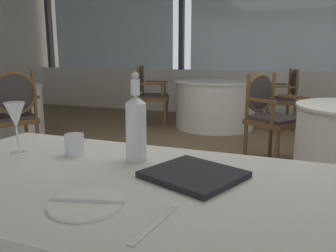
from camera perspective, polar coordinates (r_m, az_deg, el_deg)
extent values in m
plane|color=#756047|center=(2.93, 7.09, -10.88)|extent=(13.14, 13.14, 0.00)
cube|color=silver|center=(6.49, 15.52, 5.17)|extent=(10.05, 0.12, 0.85)
cube|color=silver|center=(7.49, -9.55, 15.43)|extent=(2.77, 0.02, 1.54)
cube|color=#333338|center=(8.38, -19.24, 14.54)|extent=(0.08, 0.14, 1.54)
cube|color=silver|center=(6.49, 16.14, 15.72)|extent=(2.77, 0.02, 1.54)
cube|color=#333338|center=(6.81, 2.29, 15.95)|extent=(0.08, 0.14, 1.54)
cube|color=silver|center=(1.14, -9.34, -8.99)|extent=(1.51, 0.84, 0.02)
cylinder|color=white|center=(0.96, -13.48, -12.53)|extent=(0.20, 0.20, 0.01)
cube|color=silver|center=(0.95, -13.50, -12.24)|extent=(0.20, 0.07, 0.00)
cube|color=silver|center=(0.83, -2.25, -16.15)|extent=(0.04, 0.21, 0.00)
cylinder|color=white|center=(1.29, -5.38, -1.01)|extent=(0.08, 0.08, 0.22)
cone|color=white|center=(1.26, -5.49, 4.49)|extent=(0.08, 0.08, 0.03)
cylinder|color=white|center=(1.26, -5.53, 6.52)|extent=(0.04, 0.04, 0.06)
sphere|color=silver|center=(1.26, -5.56, 8.43)|extent=(0.03, 0.03, 0.03)
cylinder|color=white|center=(1.53, -23.74, -4.07)|extent=(0.06, 0.06, 0.00)
cylinder|color=white|center=(1.51, -23.90, -2.18)|extent=(0.01, 0.01, 0.10)
cone|color=white|center=(1.50, -24.23, 1.65)|extent=(0.08, 0.08, 0.11)
cylinder|color=white|center=(1.42, -15.41, -2.98)|extent=(0.08, 0.08, 0.09)
cube|color=black|center=(1.13, 4.33, -8.11)|extent=(0.36, 0.35, 0.02)
cube|color=brown|center=(3.62, 17.48, 0.59)|extent=(0.64, 0.64, 0.05)
cube|color=#383333|center=(3.62, 17.52, 1.25)|extent=(0.59, 0.59, 0.04)
cylinder|color=brown|center=(3.72, 21.58, -3.21)|extent=(0.04, 0.04, 0.43)
cylinder|color=brown|center=(3.40, 17.77, -4.29)|extent=(0.04, 0.04, 0.43)
cylinder|color=brown|center=(3.95, 16.79, -2.05)|extent=(0.04, 0.04, 0.43)
cylinder|color=brown|center=(3.65, 12.84, -2.94)|extent=(0.04, 0.04, 0.43)
cylinder|color=brown|center=(3.86, 17.23, 5.10)|extent=(0.04, 0.04, 0.46)
cylinder|color=brown|center=(3.56, 13.20, 4.79)|extent=(0.04, 0.04, 0.46)
ellipsoid|color=#383333|center=(3.72, 15.14, 5.34)|extent=(0.26, 0.35, 0.39)
torus|color=brown|center=(3.72, 15.14, 5.34)|extent=(0.25, 0.35, 0.40)
cube|color=brown|center=(3.77, 20.31, 4.59)|extent=(0.32, 0.24, 0.03)
cylinder|color=brown|center=(3.71, 21.95, 2.64)|extent=(0.03, 0.03, 0.22)
cube|color=brown|center=(3.38, 15.36, 4.15)|extent=(0.32, 0.24, 0.03)
cylinder|color=brown|center=(3.31, 17.12, 1.96)|extent=(0.03, 0.03, 0.22)
cylinder|color=silver|center=(5.37, 7.96, 7.37)|extent=(1.26, 1.26, 0.02)
cylinder|color=silver|center=(5.41, 7.85, 3.50)|extent=(1.23, 1.23, 0.71)
cube|color=brown|center=(5.53, 18.01, 3.93)|extent=(0.57, 0.57, 0.05)
cube|color=#383333|center=(5.52, 18.04, 4.37)|extent=(0.52, 0.52, 0.04)
cylinder|color=brown|center=(5.33, 16.22, 1.32)|extent=(0.04, 0.04, 0.40)
cylinder|color=brown|center=(5.72, 15.48, 2.04)|extent=(0.04, 0.04, 0.40)
cylinder|color=brown|center=(5.42, 20.38, 1.22)|extent=(0.04, 0.04, 0.40)
cylinder|color=brown|center=(5.80, 19.37, 1.94)|extent=(0.04, 0.04, 0.40)
cylinder|color=brown|center=(5.36, 20.75, 6.34)|extent=(0.04, 0.04, 0.47)
cylinder|color=brown|center=(5.74, 19.70, 6.73)|extent=(0.04, 0.04, 0.47)
ellipsoid|color=#383333|center=(5.55, 20.38, 6.78)|extent=(0.16, 0.39, 0.40)
torus|color=brown|center=(5.55, 20.38, 6.78)|extent=(0.14, 0.40, 0.41)
cube|color=brown|center=(5.26, 18.55, 6.21)|extent=(0.36, 0.14, 0.03)
cylinder|color=brown|center=(5.24, 16.97, 5.08)|extent=(0.03, 0.03, 0.22)
cube|color=brown|center=(5.74, 17.43, 6.70)|extent=(0.36, 0.14, 0.03)
cylinder|color=brown|center=(5.73, 15.98, 5.67)|extent=(0.03, 0.03, 0.22)
cube|color=brown|center=(5.44, -2.44, 4.68)|extent=(0.57, 0.57, 0.05)
cube|color=#383333|center=(5.43, -2.44, 5.13)|extent=(0.52, 0.52, 0.04)
cylinder|color=brown|center=(5.65, -0.13, 2.51)|extent=(0.04, 0.04, 0.43)
cylinder|color=brown|center=(5.25, -0.54, 1.80)|extent=(0.04, 0.04, 0.43)
cylinder|color=brown|center=(5.70, -4.15, 2.56)|extent=(0.04, 0.04, 0.43)
cylinder|color=brown|center=(5.31, -4.84, 1.87)|extent=(0.04, 0.04, 0.43)
cylinder|color=brown|center=(5.64, -4.22, 7.69)|extent=(0.04, 0.04, 0.49)
cylinder|color=brown|center=(5.25, -4.94, 7.37)|extent=(0.04, 0.04, 0.49)
ellipsoid|color=#383333|center=(5.44, -4.73, 7.80)|extent=(0.16, 0.39, 0.41)
torus|color=brown|center=(5.44, -4.73, 7.80)|extent=(0.15, 0.42, 0.43)
cube|color=brown|center=(5.66, -1.92, 7.46)|extent=(0.36, 0.14, 0.03)
cylinder|color=brown|center=(5.65, -0.48, 6.34)|extent=(0.03, 0.03, 0.22)
cube|color=brown|center=(5.16, -2.61, 7.04)|extent=(0.36, 0.14, 0.03)
cylinder|color=brown|center=(5.16, -1.04, 5.81)|extent=(0.03, 0.03, 0.22)
cube|color=brown|center=(4.04, -24.75, 0.86)|extent=(0.63, 0.63, 0.05)
cube|color=#383333|center=(4.03, -24.80, 1.46)|extent=(0.58, 0.58, 0.04)
cylinder|color=brown|center=(4.32, -22.59, -1.42)|extent=(0.04, 0.04, 0.41)
cylinder|color=brown|center=(3.95, -20.93, -2.47)|extent=(0.04, 0.04, 0.41)
cylinder|color=brown|center=(3.86, -21.49, 4.91)|extent=(0.04, 0.04, 0.51)
ellipsoid|color=#383333|center=(3.79, -24.33, 4.96)|extent=(0.24, 0.36, 0.43)
torus|color=brown|center=(3.79, -24.33, 4.96)|extent=(0.25, 0.40, 0.44)
cube|color=brown|center=(4.09, -21.72, 4.71)|extent=(0.34, 0.21, 0.03)
cylinder|color=brown|center=(4.24, -22.18, 3.39)|extent=(0.03, 0.03, 0.22)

